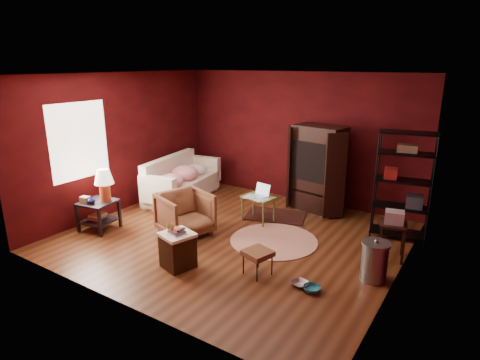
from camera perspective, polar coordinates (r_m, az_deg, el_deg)
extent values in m
cube|color=brown|center=(7.21, -0.87, -8.10)|extent=(5.50, 5.00, 0.02)
cube|color=white|center=(6.56, -0.98, 14.90)|extent=(5.50, 5.00, 0.02)
cube|color=#4B0A0C|center=(8.90, 8.18, 6.02)|extent=(5.50, 0.02, 2.80)
cube|color=#4B0A0C|center=(4.96, -17.36, -3.02)|extent=(5.50, 0.02, 2.80)
cube|color=#4B0A0C|center=(8.57, -16.49, 5.11)|extent=(0.02, 5.00, 2.80)
cube|color=#4B0A0C|center=(5.74, 22.59, -0.90)|extent=(0.02, 5.00, 2.80)
cube|color=white|center=(7.91, -21.94, 5.16)|extent=(0.02, 1.20, 1.40)
imported|color=white|center=(9.08, -8.42, -0.48)|extent=(0.63, 1.91, 0.74)
imported|color=black|center=(7.21, -7.83, -4.50)|extent=(1.01, 1.04, 0.85)
imported|color=#A9ABB0|center=(5.76, 8.52, -13.63)|extent=(0.24, 0.12, 0.23)
imported|color=teal|center=(5.66, 10.22, -14.30)|extent=(0.25, 0.12, 0.24)
imported|color=#0E1047|center=(7.63, -20.43, -2.69)|extent=(0.19, 0.19, 0.15)
imported|color=tan|center=(6.02, -9.88, -6.49)|extent=(0.14, 0.12, 0.11)
cube|color=black|center=(7.76, -19.61, -3.02)|extent=(0.66, 0.66, 0.04)
cube|color=black|center=(7.88, -19.36, -5.45)|extent=(0.61, 0.61, 0.03)
cube|color=black|center=(7.85, -22.10, -5.07)|extent=(0.05, 0.05, 0.54)
cube|color=black|center=(7.50, -19.32, -5.77)|extent=(0.05, 0.05, 0.54)
cube|color=black|center=(8.19, -19.53, -3.92)|extent=(0.05, 0.05, 0.54)
cube|color=black|center=(7.86, -16.76, -4.53)|extent=(0.05, 0.05, 0.54)
cylinder|color=#DC5328|center=(7.69, -18.63, -1.65)|extent=(0.22, 0.22, 0.33)
cone|color=#F2E5C6|center=(7.61, -18.83, 0.48)|extent=(0.40, 0.40, 0.27)
cube|color=#937D50|center=(7.74, -21.17, -2.63)|extent=(0.19, 0.14, 0.12)
cube|color=#D6354A|center=(7.90, -19.65, -5.10)|extent=(0.25, 0.30, 0.03)
cube|color=#359BD6|center=(7.88, -19.62, -4.89)|extent=(0.25, 0.30, 0.03)
cube|color=#F1C150|center=(7.86, -19.59, -4.67)|extent=(0.25, 0.30, 0.03)
cube|color=white|center=(9.05, -8.04, -1.08)|extent=(1.11, 2.03, 0.41)
cube|color=white|center=(9.16, -10.00, 0.83)|extent=(0.48, 1.94, 0.81)
cube|color=white|center=(8.22, -11.63, -1.44)|extent=(0.83, 0.31, 0.56)
cube|color=white|center=(9.79, -5.12, 1.72)|extent=(0.83, 0.31, 0.56)
ellipsoid|color=#FF2441|center=(8.48, -9.81, -0.07)|extent=(0.60, 0.60, 0.28)
ellipsoid|color=#FF2441|center=(8.93, -7.85, 0.99)|extent=(0.67, 0.67, 0.33)
ellipsoid|color=white|center=(9.36, -6.21, 1.51)|extent=(0.56, 0.56, 0.26)
cube|color=#3A210D|center=(6.18, -8.83, -10.02)|extent=(0.52, 0.52, 0.50)
cube|color=white|center=(6.07, -8.95, -7.69)|extent=(0.55, 0.55, 0.05)
cube|color=beige|center=(6.05, -8.96, -7.40)|extent=(0.28, 0.25, 0.02)
cube|color=#44699E|center=(6.05, -8.97, -7.23)|extent=(0.26, 0.22, 0.02)
cube|color=#B54E44|center=(6.04, -8.98, -7.05)|extent=(0.27, 0.24, 0.02)
cube|color=black|center=(5.98, -8.37, -7.03)|extent=(0.06, 0.15, 0.02)
cube|color=black|center=(5.88, 2.54, -10.35)|extent=(0.46, 0.46, 0.07)
cube|color=black|center=(5.90, 2.54, -10.74)|extent=(0.41, 0.41, 0.02)
cylinder|color=black|center=(5.97, 0.49, -11.89)|extent=(0.02, 0.02, 0.30)
cylinder|color=black|center=(5.78, 2.42, -12.94)|extent=(0.02, 0.02, 0.30)
cylinder|color=black|center=(6.15, 2.61, -11.04)|extent=(0.02, 0.02, 0.30)
cylinder|color=black|center=(5.96, 4.56, -12.02)|extent=(0.02, 0.02, 0.30)
cylinder|color=beige|center=(7.07, 4.82, -8.56)|extent=(1.77, 1.77, 0.01)
cube|color=#441812|center=(8.14, 5.11, -5.02)|extent=(1.35, 1.09, 0.01)
cube|color=olive|center=(7.69, 2.62, -2.48)|extent=(0.65, 0.50, 0.03)
cylinder|color=olive|center=(7.81, 0.36, -4.09)|extent=(0.04, 0.04, 0.49)
cylinder|color=olive|center=(7.50, 3.31, -5.00)|extent=(0.04, 0.04, 0.49)
cylinder|color=olive|center=(8.05, 1.94, -3.46)|extent=(0.04, 0.04, 0.49)
cylinder|color=olive|center=(7.75, 4.86, -4.31)|extent=(0.04, 0.04, 0.49)
cube|color=silver|center=(7.71, 2.77, -2.27)|extent=(0.35, 0.26, 0.02)
cube|color=silver|center=(7.75, 3.28, -1.30)|extent=(0.32, 0.12, 0.21)
cube|color=silver|center=(7.69, 1.48, -2.35)|extent=(0.22, 0.31, 0.00)
cube|color=silver|center=(7.54, 3.01, -2.75)|extent=(0.29, 0.35, 0.00)
cube|color=black|center=(8.37, 11.03, 1.59)|extent=(1.11, 0.74, 1.77)
cube|color=black|center=(8.25, 10.75, 2.72)|extent=(0.90, 0.57, 0.79)
cube|color=black|center=(8.47, 6.90, 1.95)|extent=(0.22, 0.40, 1.67)
cube|color=black|center=(7.88, 13.40, 0.51)|extent=(0.33, 0.33, 1.67)
cube|color=#303235|center=(8.31, 10.89, 2.15)|extent=(0.65, 0.56, 0.48)
cube|color=black|center=(8.11, 9.97, 1.86)|extent=(0.46, 0.09, 0.37)
cube|color=black|center=(8.46, 10.69, -1.51)|extent=(0.91, 0.61, 0.05)
cylinder|color=black|center=(7.20, 18.59, -0.88)|extent=(0.03, 0.03, 1.89)
cylinder|color=black|center=(7.20, 25.58, -1.68)|extent=(0.03, 0.03, 1.89)
cylinder|color=black|center=(7.57, 18.87, -0.09)|extent=(0.03, 0.03, 1.89)
cylinder|color=black|center=(7.56, 25.53, -0.85)|extent=(0.03, 0.03, 1.89)
cube|color=black|center=(7.65, 21.46, -6.90)|extent=(0.98, 0.55, 0.03)
cube|color=black|center=(7.48, 21.84, -3.56)|extent=(0.98, 0.55, 0.03)
cube|color=black|center=(7.34, 22.23, -0.08)|extent=(0.98, 0.55, 0.03)
cube|color=black|center=(7.23, 22.63, 3.52)|extent=(0.98, 0.55, 0.03)
cube|color=black|center=(7.17, 22.94, 6.22)|extent=(0.98, 0.55, 0.03)
cube|color=maroon|center=(7.32, 20.68, 0.89)|extent=(0.25, 0.29, 0.17)
cube|color=#31313E|center=(7.44, 23.55, -2.83)|extent=(0.30, 0.30, 0.21)
cube|color=#7C634A|center=(7.21, 22.71, 4.17)|extent=(0.35, 0.26, 0.13)
cube|color=black|center=(6.67, 21.01, -5.91)|extent=(0.47, 0.47, 0.04)
cube|color=black|center=(6.63, 19.27, -8.59)|extent=(0.05, 0.05, 0.57)
cube|color=black|center=(6.64, 22.20, -8.87)|extent=(0.05, 0.05, 0.57)
cube|color=black|center=(6.94, 19.39, -7.46)|extent=(0.05, 0.05, 0.57)
cube|color=black|center=(6.94, 22.17, -7.73)|extent=(0.05, 0.05, 0.57)
cube|color=silver|center=(6.63, 21.11, -4.96)|extent=(0.32, 0.27, 0.20)
cylinder|color=gray|center=(6.07, 18.56, -11.05)|extent=(0.48, 0.48, 0.54)
cylinder|color=gray|center=(5.95, 18.81, -8.56)|extent=(0.53, 0.53, 0.04)
sphere|color=gray|center=(5.93, 18.85, -8.25)|extent=(0.07, 0.07, 0.05)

